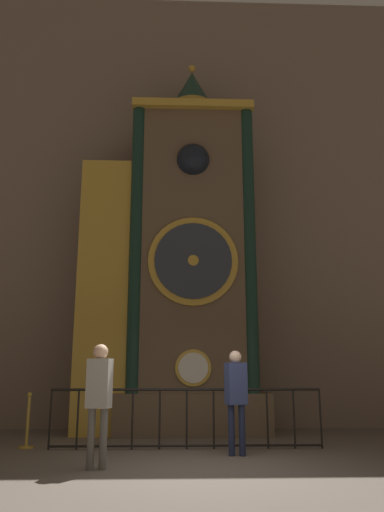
{
  "coord_description": "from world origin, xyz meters",
  "views": [
    {
      "loc": [
        -0.43,
        -7.44,
        1.35
      ],
      "look_at": [
        0.01,
        4.49,
        4.15
      ],
      "focal_mm": 35.0,
      "sensor_mm": 36.0,
      "label": 1
    }
  ],
  "objects_px": {
    "visitor_near": "(99,392)",
    "clock_tower": "(175,263)",
    "visitor_far": "(236,391)",
    "stanchion_post": "(27,430)"
  },
  "relations": [
    {
      "from": "clock_tower",
      "to": "visitor_far",
      "type": "distance_m",
      "value": 4.38
    },
    {
      "from": "visitor_far",
      "to": "clock_tower",
      "type": "bearing_deg",
      "value": 90.63
    },
    {
      "from": "visitor_near",
      "to": "visitor_far",
      "type": "height_order",
      "value": "visitor_near"
    },
    {
      "from": "visitor_far",
      "to": "stanchion_post",
      "type": "bearing_deg",
      "value": 146.67
    },
    {
      "from": "visitor_far",
      "to": "stanchion_post",
      "type": "distance_m",
      "value": 3.97
    },
    {
      "from": "clock_tower",
      "to": "visitor_near",
      "type": "xyz_separation_m",
      "value": [
        -1.12,
        -4.22,
        -2.89
      ]
    },
    {
      "from": "visitor_near",
      "to": "stanchion_post",
      "type": "xyz_separation_m",
      "value": [
        -1.6,
        2.16,
        -0.75
      ]
    },
    {
      "from": "visitor_near",
      "to": "clock_tower",
      "type": "bearing_deg",
      "value": 88.82
    },
    {
      "from": "clock_tower",
      "to": "visitor_near",
      "type": "bearing_deg",
      "value": -104.79
    },
    {
      "from": "stanchion_post",
      "to": "clock_tower",
      "type": "bearing_deg",
      "value": 37.29
    }
  ]
}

